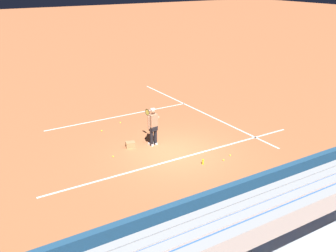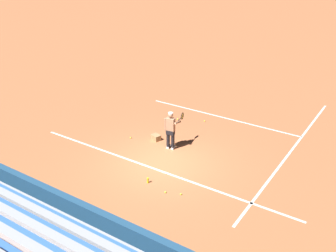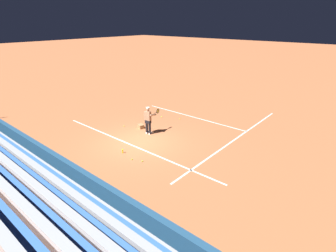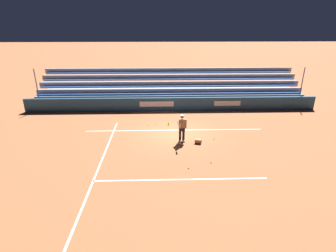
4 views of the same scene
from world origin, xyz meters
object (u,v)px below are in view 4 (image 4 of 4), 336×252
tennis_ball_on_baseline (156,124)px  tennis_ball_midcourt (148,125)px  ball_box_cardboard (198,141)px  tennis_player (182,128)px  tennis_ball_stray_back (214,139)px  water_bottle (168,124)px  tennis_ball_toward_net (211,162)px  tennis_ball_near_player (188,168)px

tennis_ball_on_baseline → tennis_ball_midcourt: 0.57m
ball_box_cardboard → tennis_ball_midcourt: (3.17, -2.99, -0.10)m
ball_box_cardboard → tennis_ball_on_baseline: (2.64, -3.20, -0.10)m
tennis_player → tennis_ball_stray_back: size_ratio=25.98×
tennis_ball_on_baseline → water_bottle: size_ratio=0.30×
tennis_player → tennis_ball_midcourt: bearing=-51.2°
ball_box_cardboard → tennis_ball_stray_back: 1.19m
tennis_ball_stray_back → water_bottle: (2.80, -2.51, 0.08)m
ball_box_cardboard → tennis_ball_toward_net: ball_box_cardboard is taller
ball_box_cardboard → tennis_ball_near_player: 3.10m
tennis_ball_on_baseline → ball_box_cardboard: bearing=129.6°
tennis_ball_on_baseline → tennis_player: bearing=119.5°
ball_box_cardboard → tennis_player: bearing=-16.1°
tennis_player → water_bottle: (0.74, -2.73, -0.78)m
tennis_ball_on_baseline → water_bottle: 0.93m
tennis_player → tennis_ball_midcourt: tennis_player is taller
tennis_ball_on_baseline → tennis_ball_toward_net: (-2.99, 5.62, 0.00)m
tennis_ball_near_player → water_bottle: 6.04m
tennis_ball_toward_net → tennis_ball_near_player: same height
tennis_player → tennis_ball_toward_net: bearing=116.4°
ball_box_cardboard → tennis_ball_near_player: ball_box_cardboard is taller
tennis_ball_near_player → tennis_ball_midcourt: bearing=-69.2°
ball_box_cardboard → tennis_ball_midcourt: bearing=-43.3°
water_bottle → tennis_ball_midcourt: bearing=1.0°
tennis_player → tennis_ball_stray_back: (-2.06, -0.22, -0.86)m
tennis_ball_on_baseline → tennis_ball_near_player: (-1.74, 6.17, 0.00)m
tennis_player → tennis_ball_on_baseline: (1.65, -2.91, -0.86)m
tennis_ball_toward_net → water_bottle: size_ratio=0.30×
tennis_player → tennis_ball_near_player: size_ratio=25.98×
water_bottle → tennis_ball_stray_back: bearing=138.1°
tennis_ball_near_player → tennis_ball_midcourt: same height
tennis_ball_on_baseline → tennis_ball_stray_back: 4.59m
tennis_ball_toward_net → tennis_ball_midcourt: bearing=-57.0°
tennis_player → tennis_ball_near_player: tennis_player is taller
ball_box_cardboard → tennis_ball_stray_back: bearing=-154.7°
tennis_player → tennis_ball_stray_back: bearing=-173.9°
tennis_ball_on_baseline → tennis_ball_midcourt: bearing=21.4°
tennis_player → tennis_ball_near_player: bearing=91.5°
tennis_ball_toward_net → tennis_ball_near_player: size_ratio=1.00×
tennis_ball_toward_net → tennis_ball_midcourt: 6.46m
tennis_ball_near_player → tennis_ball_midcourt: size_ratio=1.00×
tennis_ball_toward_net → tennis_ball_near_player: bearing=23.5°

